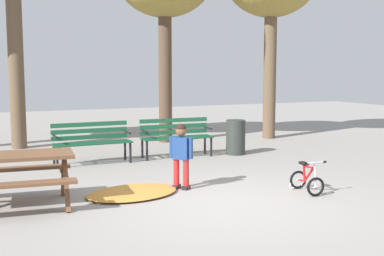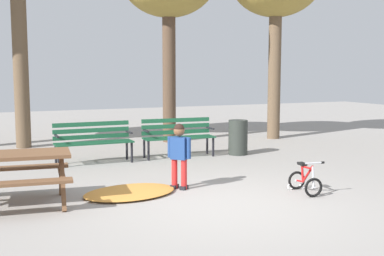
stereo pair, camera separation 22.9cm
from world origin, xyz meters
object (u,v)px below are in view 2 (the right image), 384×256
Objects in this scene: park_bench_left at (178,134)px; kids_bicycle at (305,181)px; picnic_table at (4,166)px; park_bench_far_left at (93,139)px; trash_bin at (238,137)px; child_standing at (179,151)px.

park_bench_left reaches higher than kids_bicycle.
park_bench_far_left reaches higher than picnic_table.
trash_bin is (3.27, -0.29, -0.11)m from park_bench_far_left.
park_bench_left is at bearing 98.18° from kids_bicycle.
kids_bicycle is (0.56, -3.88, -0.31)m from park_bench_left.
kids_bicycle is at bearing -102.67° from trash_bin.
park_bench_far_left is 3.28m from trash_bin.
child_standing is (0.77, -2.81, 0.12)m from park_bench_far_left.
picnic_table is at bearing 179.96° from child_standing.
park_bench_far_left is at bearing 122.50° from kids_bicycle.
picnic_table is 4.50m from kids_bicycle.
child_standing reaches higher than picnic_table.
kids_bicycle is at bearing -13.73° from picnic_table.
child_standing is (-1.14, -2.82, 0.12)m from park_bench_left.
kids_bicycle is (2.46, -3.87, -0.31)m from park_bench_far_left.
park_bench_far_left is 2.02× the size of trash_bin.
child_standing is at bearing -0.04° from picnic_table.
trash_bin is (2.50, 2.51, -0.23)m from child_standing.
park_bench_far_left is 0.98× the size of park_bench_left.
trash_bin is (0.80, 3.58, 0.20)m from kids_bicycle.
park_bench_left is (1.91, 0.01, 0.00)m from park_bench_far_left.
trash_bin is at bearing 77.33° from kids_bicycle.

